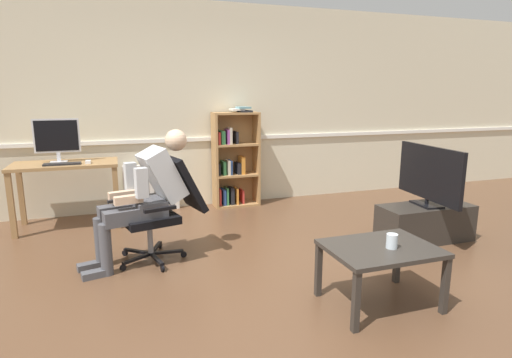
# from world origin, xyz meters

# --- Properties ---
(ground_plane) EXTENTS (18.00, 18.00, 0.00)m
(ground_plane) POSITION_xyz_m (0.00, 0.00, 0.00)
(ground_plane) COLOR brown
(back_wall) EXTENTS (12.00, 0.13, 2.70)m
(back_wall) POSITION_xyz_m (0.00, 2.65, 1.35)
(back_wall) COLOR beige
(back_wall) RESTS_ON ground_plane
(computer_desk) EXTENTS (1.14, 0.59, 0.76)m
(computer_desk) POSITION_xyz_m (-1.71, 2.15, 0.63)
(computer_desk) COLOR #9E7547
(computer_desk) RESTS_ON ground_plane
(imac_monitor) EXTENTS (0.49, 0.14, 0.50)m
(imac_monitor) POSITION_xyz_m (-1.77, 2.23, 1.04)
(imac_monitor) COLOR silver
(imac_monitor) RESTS_ON computer_desk
(keyboard) EXTENTS (0.38, 0.12, 0.02)m
(keyboard) POSITION_xyz_m (-1.72, 2.01, 0.77)
(keyboard) COLOR black
(keyboard) RESTS_ON computer_desk
(computer_mouse) EXTENTS (0.06, 0.10, 0.03)m
(computer_mouse) POSITION_xyz_m (-1.45, 2.03, 0.77)
(computer_mouse) COLOR white
(computer_mouse) RESTS_ON computer_desk
(bookshelf) EXTENTS (0.62, 0.29, 1.35)m
(bookshelf) POSITION_xyz_m (0.37, 2.44, 0.63)
(bookshelf) COLOR #AD7F4C
(bookshelf) RESTS_ON ground_plane
(radiator) EXTENTS (0.71, 0.08, 0.62)m
(radiator) POSITION_xyz_m (-0.74, 2.54, 0.31)
(radiator) COLOR white
(radiator) RESTS_ON ground_plane
(office_chair) EXTENTS (0.83, 0.66, 0.96)m
(office_chair) POSITION_xyz_m (-0.74, 0.85, 0.52)
(office_chair) COLOR black
(office_chair) RESTS_ON ground_plane
(person_seated) EXTENTS (1.03, 0.54, 1.21)m
(person_seated) POSITION_xyz_m (-0.92, 0.81, 0.65)
(person_seated) COLOR #4C4C51
(person_seated) RESTS_ON ground_plane
(tv_stand) EXTENTS (0.99, 0.41, 0.38)m
(tv_stand) POSITION_xyz_m (1.89, 0.44, 0.19)
(tv_stand) COLOR #2D2823
(tv_stand) RESTS_ON ground_plane
(tv_screen) EXTENTS (0.23, 0.98, 0.62)m
(tv_screen) POSITION_xyz_m (1.90, 0.44, 0.71)
(tv_screen) COLOR black
(tv_screen) RESTS_ON tv_stand
(coffee_table) EXTENTS (0.78, 0.58, 0.45)m
(coffee_table) POSITION_xyz_m (0.62, -0.56, 0.39)
(coffee_table) COLOR #332D28
(coffee_table) RESTS_ON ground_plane
(drinking_glass) EXTENTS (0.08, 0.08, 0.10)m
(drinking_glass) POSITION_xyz_m (0.67, -0.61, 0.50)
(drinking_glass) COLOR silver
(drinking_glass) RESTS_ON coffee_table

